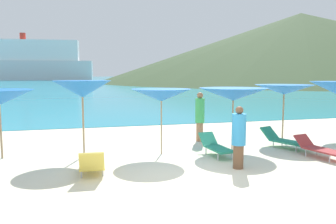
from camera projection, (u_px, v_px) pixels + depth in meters
The scene contains 14 objects.
ground_plane at pixel (130, 125), 17.59m from camera, with size 50.00×100.00×0.30m, color beige.
ocean_water at pixel (85, 78), 227.54m from camera, with size 650.00×440.00×0.02m, color teal.
headland_hill at pixel (299, 48), 111.45m from camera, with size 135.24×135.24×22.90m, color #384C2D.
umbrella_3 at pixel (82, 89), 9.91m from camera, with size 1.85×1.85×2.31m.
umbrella_4 at pixel (161, 95), 10.24m from camera, with size 2.02×2.02×2.05m.
umbrella_5 at pixel (233, 94), 11.00m from camera, with size 2.33×2.33×2.05m.
umbrella_6 at pixel (284, 90), 12.32m from camera, with size 2.34×2.34×2.12m.
lounge_chair_0 at pixel (318, 148), 10.01m from camera, with size 0.86×1.63×0.59m.
lounge_chair_1 at pixel (92, 163), 8.28m from camera, with size 0.66×1.46×0.70m.
lounge_chair_2 at pixel (284, 139), 11.33m from camera, with size 1.14×1.78×0.63m.
lounge_chair_5 at pixel (216, 146), 10.22m from camera, with size 0.65×1.58×0.62m.
beachgoer_2 at pixel (200, 115), 12.36m from camera, with size 0.34×0.34×1.84m.
beachgoer_3 at pixel (239, 136), 8.74m from camera, with size 0.37×0.37×1.66m.
cruise_ship at pixel (38, 63), 149.55m from camera, with size 48.32×11.97×20.92m.
Camera 1 is at (-2.44, -7.35, 2.49)m, focal length 35.45 mm.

